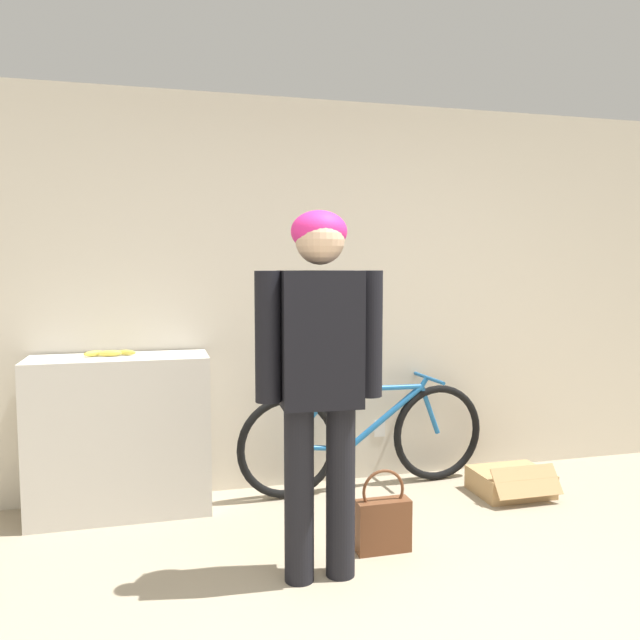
{
  "coord_description": "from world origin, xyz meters",
  "views": [
    {
      "loc": [
        -0.95,
        -1.68,
        1.51
      ],
      "look_at": [
        -0.22,
        1.12,
        1.25
      ],
      "focal_mm": 35.0,
      "sensor_mm": 36.0,
      "label": 1
    }
  ],
  "objects": [
    {
      "name": "wall_back",
      "position": [
        0.0,
        2.44,
        1.3
      ],
      "size": [
        8.0,
        0.07,
        2.6
      ],
      "color": "beige",
      "rests_on": "ground_plane"
    },
    {
      "name": "side_shelf",
      "position": [
        -1.19,
        2.19,
        0.48
      ],
      "size": [
        1.05,
        0.41,
        0.96
      ],
      "color": "beige",
      "rests_on": "ground_plane"
    },
    {
      "name": "person",
      "position": [
        -0.22,
        1.12,
        1.07
      ],
      "size": [
        0.61,
        0.27,
        1.76
      ],
      "rotation": [
        0.0,
        0.0,
        -0.06
      ],
      "color": "black",
      "rests_on": "ground_plane"
    },
    {
      "name": "bicycle",
      "position": [
        0.38,
        2.21,
        0.36
      ],
      "size": [
        1.76,
        0.46,
        0.75
      ],
      "rotation": [
        0.0,
        0.0,
        0.07
      ],
      "color": "black",
      "rests_on": "ground_plane"
    },
    {
      "name": "banana",
      "position": [
        -1.24,
        2.22,
        0.98
      ],
      "size": [
        0.31,
        0.09,
        0.04
      ],
      "color": "#EAD64C",
      "rests_on": "side_shelf"
    },
    {
      "name": "handbag",
      "position": [
        0.17,
        1.31,
        0.16
      ],
      "size": [
        0.29,
        0.11,
        0.44
      ],
      "color": "brown",
      "rests_on": "ground_plane"
    },
    {
      "name": "cardboard_box",
      "position": [
        1.28,
        1.88,
        0.08
      ],
      "size": [
        0.47,
        0.44,
        0.23
      ],
      "color": "tan",
      "rests_on": "ground_plane"
    }
  ]
}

